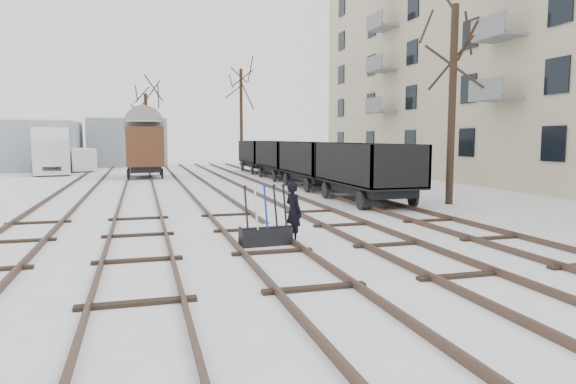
{
  "coord_description": "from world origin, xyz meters",
  "views": [
    {
      "loc": [
        -2.87,
        -11.32,
        2.66
      ],
      "look_at": [
        0.94,
        1.96,
        1.2
      ],
      "focal_mm": 32.0,
      "sensor_mm": 36.0,
      "label": 1
    }
  ],
  "objects_px": {
    "freight_wagon_a": "(366,180)",
    "worker": "(293,212)",
    "box_van_wagon": "(144,145)",
    "lorry": "(51,150)",
    "panel_van": "(81,159)",
    "ground_frame": "(266,234)"
  },
  "relations": [
    {
      "from": "freight_wagon_a",
      "to": "worker",
      "type": "bearing_deg",
      "value": -126.76
    },
    {
      "from": "box_van_wagon",
      "to": "lorry",
      "type": "distance_m",
      "value": 8.92
    },
    {
      "from": "worker",
      "to": "panel_van",
      "type": "distance_m",
      "value": 32.83
    },
    {
      "from": "ground_frame",
      "to": "box_van_wagon",
      "type": "relative_size",
      "value": 0.3
    },
    {
      "from": "worker",
      "to": "freight_wagon_a",
      "type": "bearing_deg",
      "value": -55.6
    },
    {
      "from": "lorry",
      "to": "panel_van",
      "type": "bearing_deg",
      "value": 43.28
    },
    {
      "from": "worker",
      "to": "lorry",
      "type": "distance_m",
      "value": 31.1
    },
    {
      "from": "lorry",
      "to": "panel_van",
      "type": "height_order",
      "value": "lorry"
    },
    {
      "from": "freight_wagon_a",
      "to": "lorry",
      "type": "bearing_deg",
      "value": 124.35
    },
    {
      "from": "worker",
      "to": "lorry",
      "type": "bearing_deg",
      "value": 0.21
    },
    {
      "from": "lorry",
      "to": "panel_van",
      "type": "xyz_separation_m",
      "value": [
        1.84,
        2.37,
        -0.8
      ]
    },
    {
      "from": "panel_van",
      "to": "worker",
      "type": "bearing_deg",
      "value": -88.55
    },
    {
      "from": "lorry",
      "to": "worker",
      "type": "bearing_deg",
      "value": -79.84
    },
    {
      "from": "worker",
      "to": "box_van_wagon",
      "type": "relative_size",
      "value": 0.32
    },
    {
      "from": "box_van_wagon",
      "to": "panel_van",
      "type": "height_order",
      "value": "box_van_wagon"
    },
    {
      "from": "worker",
      "to": "panel_van",
      "type": "relative_size",
      "value": 0.35
    },
    {
      "from": "freight_wagon_a",
      "to": "box_van_wagon",
      "type": "bearing_deg",
      "value": 117.53
    },
    {
      "from": "freight_wagon_a",
      "to": "panel_van",
      "type": "height_order",
      "value": "freight_wagon_a"
    },
    {
      "from": "box_van_wagon",
      "to": "ground_frame",
      "type": "bearing_deg",
      "value": -84.39
    },
    {
      "from": "freight_wagon_a",
      "to": "panel_van",
      "type": "xyz_separation_m",
      "value": [
        -13.49,
        24.81,
        0.02
      ]
    },
    {
      "from": "box_van_wagon",
      "to": "lorry",
      "type": "relative_size",
      "value": 0.63
    },
    {
      "from": "worker",
      "to": "box_van_wagon",
      "type": "xyz_separation_m",
      "value": [
        -3.44,
        23.51,
        1.38
      ]
    }
  ]
}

